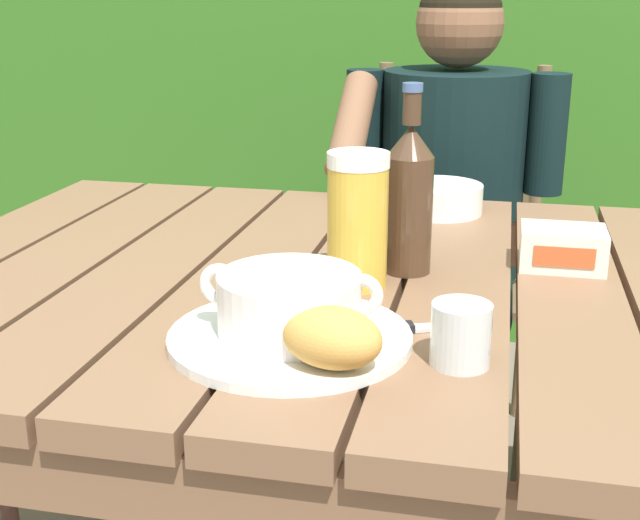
# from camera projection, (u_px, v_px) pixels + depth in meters

# --- Properties ---
(dining_table) EXTENTS (1.36, 0.97, 0.75)m
(dining_table) POSITION_uv_depth(u_px,v_px,m) (352.00, 329.00, 1.24)
(dining_table) COLOR brown
(dining_table) RESTS_ON ground_plane
(chair_near_diner) EXTENTS (0.43, 0.41, 0.96)m
(chair_near_diner) POSITION_uv_depth(u_px,v_px,m) (451.00, 267.00, 2.14)
(chair_near_diner) COLOR brown
(chair_near_diner) RESTS_ON ground_plane
(person_eating) EXTENTS (0.48, 0.47, 1.18)m
(person_eating) POSITION_uv_depth(u_px,v_px,m) (449.00, 197.00, 1.89)
(person_eating) COLOR black
(person_eating) RESTS_ON ground_plane
(serving_plate) EXTENTS (0.28, 0.28, 0.01)m
(serving_plate) POSITION_uv_depth(u_px,v_px,m) (290.00, 337.00, 0.98)
(serving_plate) COLOR white
(serving_plate) RESTS_ON dining_table
(soup_bowl) EXTENTS (0.22, 0.17, 0.08)m
(soup_bowl) POSITION_uv_depth(u_px,v_px,m) (290.00, 302.00, 0.97)
(soup_bowl) COLOR white
(soup_bowl) RESTS_ON serving_plate
(bread_roll) EXTENTS (0.13, 0.11, 0.06)m
(bread_roll) POSITION_uv_depth(u_px,v_px,m) (332.00, 337.00, 0.88)
(bread_roll) COLOR gold
(bread_roll) RESTS_ON serving_plate
(beer_glass) EXTENTS (0.08, 0.08, 0.19)m
(beer_glass) POSITION_uv_depth(u_px,v_px,m) (358.00, 220.00, 1.14)
(beer_glass) COLOR gold
(beer_glass) RESTS_ON dining_table
(beer_bottle) EXTENTS (0.07, 0.07, 0.27)m
(beer_bottle) POSITION_uv_depth(u_px,v_px,m) (409.00, 196.00, 1.19)
(beer_bottle) COLOR #452E1E
(beer_bottle) RESTS_ON dining_table
(water_glass_small) EXTENTS (0.07, 0.07, 0.07)m
(water_glass_small) POSITION_uv_depth(u_px,v_px,m) (461.00, 334.00, 0.91)
(water_glass_small) COLOR silver
(water_glass_small) RESTS_ON dining_table
(butter_tub) EXTENTS (0.12, 0.09, 0.06)m
(butter_tub) POSITION_uv_depth(u_px,v_px,m) (563.00, 248.00, 1.24)
(butter_tub) COLOR white
(butter_tub) RESTS_ON dining_table
(table_knife) EXTENTS (0.15, 0.07, 0.01)m
(table_knife) POSITION_uv_depth(u_px,v_px,m) (411.00, 328.00, 1.01)
(table_knife) COLOR silver
(table_knife) RESTS_ON dining_table
(diner_bowl) EXTENTS (0.16, 0.16, 0.05)m
(diner_bowl) POSITION_uv_depth(u_px,v_px,m) (439.00, 198.00, 1.54)
(diner_bowl) COLOR white
(diner_bowl) RESTS_ON dining_table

